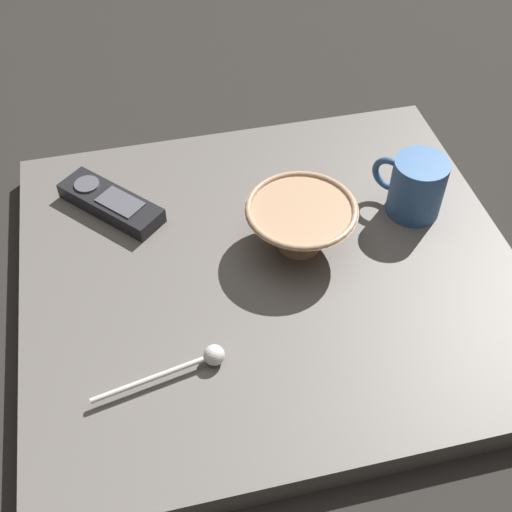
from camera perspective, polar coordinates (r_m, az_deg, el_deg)
The scene contains 6 objects.
ground_plane at distance 0.86m, azimuth 1.23°, elevation -2.36°, with size 6.00×6.00×0.00m, color black.
table at distance 0.84m, azimuth 1.25°, elevation -1.57°, with size 0.61×0.56×0.04m.
cereal_bowl at distance 0.83m, azimuth 3.86°, elevation 2.82°, with size 0.14×0.14×0.07m.
coffee_mug at distance 0.90m, azimuth 13.56°, elevation 5.84°, with size 0.08×0.09×0.08m.
teaspoon at distance 0.73m, azimuth -5.02°, elevation -9.00°, with size 0.15×0.04×0.02m.
tv_remote_near at distance 0.91m, azimuth -12.39°, elevation 4.50°, with size 0.14×0.15×0.03m.
Camera 1 is at (-0.14, -0.53, 0.66)m, focal length 46.50 mm.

